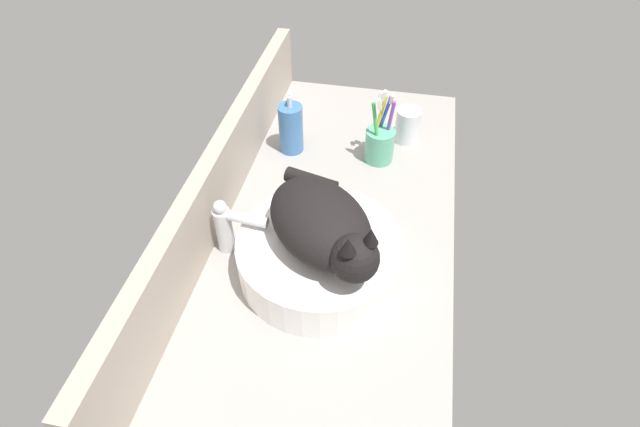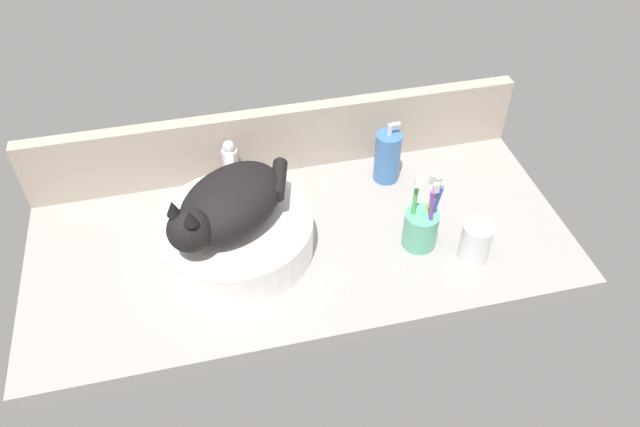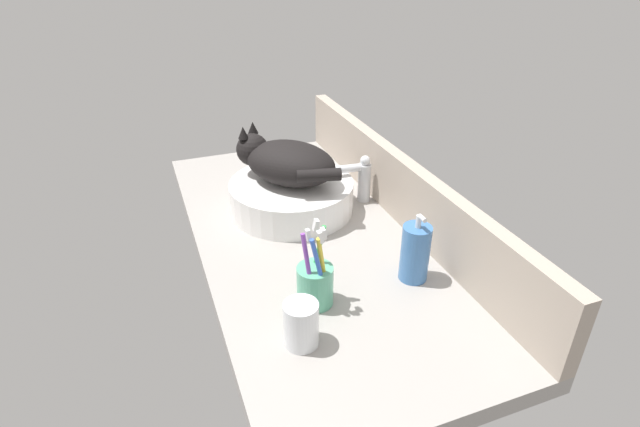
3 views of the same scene
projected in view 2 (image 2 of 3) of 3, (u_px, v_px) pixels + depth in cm
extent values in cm
cube|color=#9E9993|center=(301.00, 243.00, 140.60)|extent=(119.19, 54.70, 4.00)
cube|color=#AD9E8E|center=(278.00, 140.00, 151.33)|extent=(119.19, 3.60, 16.98)
cylinder|color=white|center=(236.00, 235.00, 133.87)|extent=(33.38, 33.38, 8.43)
ellipsoid|color=black|center=(232.00, 202.00, 127.16)|extent=(30.02, 29.22, 11.00)
sphere|color=black|center=(189.00, 230.00, 119.16)|extent=(8.80, 8.80, 8.80)
cone|color=black|center=(190.00, 217.00, 113.91)|extent=(2.80, 2.80, 3.20)
cone|color=black|center=(173.00, 208.00, 115.77)|extent=(2.80, 2.80, 3.20)
cylinder|color=black|center=(278.00, 179.00, 131.43)|extent=(5.88, 11.45, 3.20)
cylinder|color=silver|center=(231.00, 169.00, 147.98)|extent=(3.60, 3.60, 11.00)
cylinder|color=silver|center=(230.00, 166.00, 141.02)|extent=(3.08, 10.16, 2.20)
sphere|color=silver|center=(229.00, 146.00, 143.35)|extent=(2.80, 2.80, 2.80)
cylinder|color=#3F72B2|center=(387.00, 157.00, 149.66)|extent=(6.29, 6.29, 13.04)
cylinder|color=silver|center=(390.00, 130.00, 144.19)|extent=(1.20, 1.20, 2.80)
cylinder|color=silver|center=(395.00, 124.00, 143.42)|extent=(2.20, 1.00, 1.00)
cylinder|color=#5BB28E|center=(420.00, 229.00, 134.96)|extent=(7.46, 7.46, 8.69)
cylinder|color=green|center=(413.00, 213.00, 132.13)|extent=(2.33, 3.87, 16.91)
cube|color=white|center=(417.00, 182.00, 126.26)|extent=(1.41, 1.21, 2.60)
cylinder|color=yellow|center=(428.00, 209.00, 132.91)|extent=(3.04, 3.79, 16.88)
cube|color=white|center=(433.00, 179.00, 127.03)|extent=(1.51, 1.20, 2.63)
cylinder|color=blue|center=(433.00, 211.00, 132.38)|extent=(1.22, 4.38, 16.84)
cube|color=white|center=(438.00, 181.00, 126.50)|extent=(1.25, 1.28, 2.54)
cylinder|color=purple|center=(431.00, 219.00, 130.82)|extent=(3.07, 2.42, 16.99)
cube|color=white|center=(436.00, 188.00, 124.94)|extent=(1.50, 1.01, 2.60)
cylinder|color=white|center=(476.00, 242.00, 131.99)|extent=(6.55, 6.55, 9.08)
cylinder|color=silver|center=(474.00, 247.00, 133.08)|extent=(5.76, 5.76, 5.93)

